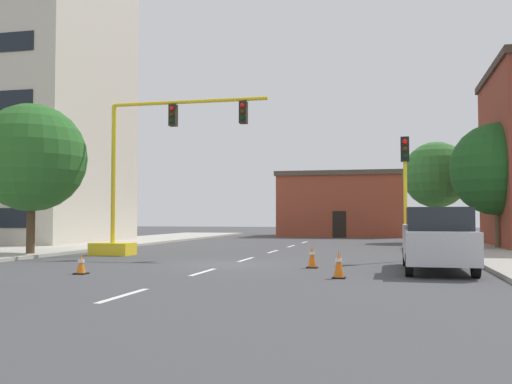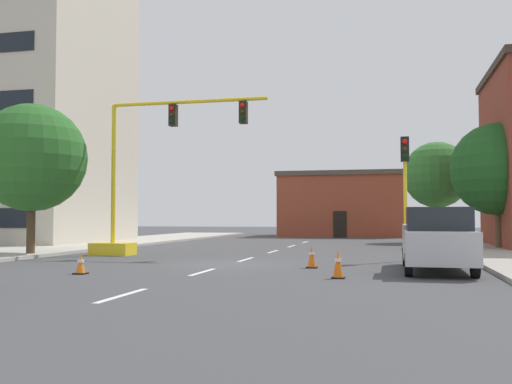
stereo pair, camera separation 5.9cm
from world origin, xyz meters
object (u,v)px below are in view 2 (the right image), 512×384
object	(u,v)px
traffic_signal_gantry	(133,206)
tree_right_far	(437,175)
traffic_cone_roadside_c	(338,264)
tree_left_near	(32,158)
traffic_light_pole_right	(405,170)
tree_right_mid	(498,169)
pickup_truck_silver	(437,240)
traffic_cone_roadside_a	(312,257)
traffic_cone_roadside_b	(81,264)

from	to	relation	value
traffic_signal_gantry	tree_right_far	bearing A→B (deg)	49.16
tree_right_far	traffic_cone_roadside_c	world-z (taller)	tree_right_far
traffic_signal_gantry	tree_left_near	xyz separation A→B (m)	(-3.95, -1.71, 2.09)
traffic_light_pole_right	tree_right_mid	size ratio (longest dim) A/B	0.73
pickup_truck_silver	traffic_cone_roadside_a	xyz separation A→B (m)	(-3.97, 0.33, -0.60)
traffic_cone_roadside_a	traffic_signal_gantry	bearing A→B (deg)	151.91
tree_right_far	traffic_cone_roadside_a	world-z (taller)	tree_right_far
pickup_truck_silver	tree_left_near	bearing A→B (deg)	169.04
tree_right_far	traffic_light_pole_right	bearing A→B (deg)	-98.11
traffic_cone_roadside_a	traffic_light_pole_right	bearing A→B (deg)	50.09
traffic_light_pole_right	traffic_cone_roadside_c	size ratio (longest dim) A/B	6.10
traffic_signal_gantry	traffic_light_pole_right	world-z (taller)	traffic_signal_gantry
traffic_cone_roadside_c	traffic_cone_roadside_a	bearing A→B (deg)	110.24
tree_right_far	tree_left_near	bearing A→B (deg)	-135.02
traffic_cone_roadside_b	tree_right_far	bearing A→B (deg)	63.95
traffic_cone_roadside_a	traffic_cone_roadside_c	distance (m)	3.32
pickup_truck_silver	traffic_cone_roadside_c	bearing A→B (deg)	-135.39
tree_right_far	traffic_cone_roadside_c	xyz separation A→B (m)	(-4.44, -24.10, -4.12)
tree_right_far	traffic_cone_roadside_a	size ratio (longest dim) A/B	8.90
traffic_cone_roadside_c	traffic_signal_gantry	bearing A→B (deg)	141.66
traffic_signal_gantry	traffic_cone_roadside_b	size ratio (longest dim) A/B	13.45
tree_left_near	traffic_cone_roadside_a	bearing A→B (deg)	-12.89
tree_left_near	traffic_cone_roadside_a	world-z (taller)	tree_left_near
traffic_cone_roadside_b	tree_left_near	bearing A→B (deg)	133.29
traffic_light_pole_right	pickup_truck_silver	size ratio (longest dim) A/B	0.89
tree_right_mid	pickup_truck_silver	bearing A→B (deg)	-107.26
tree_right_mid	tree_left_near	xyz separation A→B (m)	(-20.52, -9.73, 0.09)
traffic_light_pole_right	traffic_cone_roadside_b	world-z (taller)	traffic_light_pole_right
traffic_signal_gantry	pickup_truck_silver	xyz separation A→B (m)	(12.56, -4.91, -1.20)
traffic_signal_gantry	tree_right_mid	bearing A→B (deg)	25.82
tree_right_mid	traffic_cone_roadside_c	world-z (taller)	tree_right_mid
traffic_signal_gantry	tree_right_far	xyz separation A→B (m)	(14.18, 16.40, 2.33)
tree_right_mid	traffic_cone_roadside_a	world-z (taller)	tree_right_mid
traffic_signal_gantry	tree_right_far	distance (m)	21.80
traffic_cone_roadside_b	pickup_truck_silver	bearing A→B (deg)	17.50
tree_left_near	pickup_truck_silver	world-z (taller)	tree_left_near
tree_right_far	tree_right_mid	bearing A→B (deg)	-74.03
tree_right_far	traffic_cone_roadside_c	distance (m)	24.85
tree_right_mid	traffic_cone_roadside_b	bearing A→B (deg)	-131.66
tree_left_near	pickup_truck_silver	distance (m)	17.13
traffic_signal_gantry	traffic_cone_roadside_b	xyz separation A→B (m)	(2.15, -8.19, -1.89)
tree_right_far	pickup_truck_silver	world-z (taller)	tree_right_far
traffic_light_pole_right	traffic_cone_roadside_a	bearing A→B (deg)	-129.91
traffic_light_pole_right	tree_left_near	xyz separation A→B (m)	(-15.67, -0.88, 0.74)
traffic_light_pole_right	tree_left_near	world-z (taller)	tree_left_near
pickup_truck_silver	traffic_signal_gantry	bearing A→B (deg)	158.63
tree_left_near	traffic_cone_roadside_b	xyz separation A→B (m)	(6.10, -6.48, -3.97)
traffic_cone_roadside_a	pickup_truck_silver	bearing A→B (deg)	-4.75
tree_left_near	traffic_cone_roadside_c	distance (m)	15.43
traffic_light_pole_right	tree_right_far	bearing A→B (deg)	81.89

